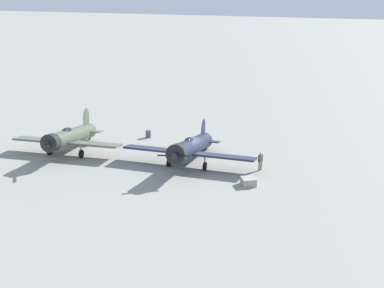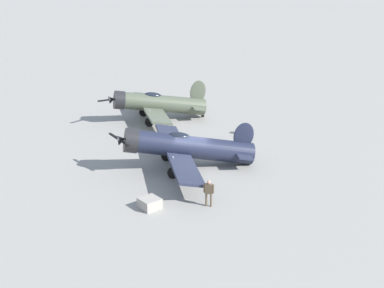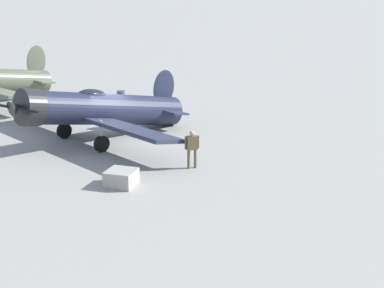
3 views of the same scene
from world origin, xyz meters
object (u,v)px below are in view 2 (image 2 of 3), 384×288
(ground_crew_mechanic, at_px, (209,191))
(fuel_drum, at_px, (244,130))
(equipment_crate, at_px, (150,203))
(airplane_mid_apron, at_px, (157,103))
(airplane_foreground, at_px, (185,147))

(ground_crew_mechanic, bearing_deg, fuel_drum, 1.91)
(ground_crew_mechanic, bearing_deg, equipment_crate, 110.24)
(equipment_crate, distance_m, fuel_drum, 15.88)
(airplane_mid_apron, distance_m, ground_crew_mechanic, 18.61)
(airplane_mid_apron, xyz_separation_m, equipment_crate, (-1.74, -18.31, -1.31))
(airplane_mid_apron, bearing_deg, ground_crew_mechanic, 89.20)
(airplane_foreground, relative_size, ground_crew_mechanic, 7.23)
(equipment_crate, height_order, fuel_drum, fuel_drum)
(airplane_mid_apron, height_order, ground_crew_mechanic, airplane_mid_apron)
(airplane_mid_apron, bearing_deg, equipment_crate, 78.15)
(equipment_crate, bearing_deg, airplane_mid_apron, 84.58)
(ground_crew_mechanic, xyz_separation_m, equipment_crate, (-3.56, 0.20, -0.70))
(airplane_foreground, distance_m, airplane_mid_apron, 12.20)
(airplane_foreground, bearing_deg, equipment_crate, 62.13)
(fuel_drum, bearing_deg, airplane_mid_apron, 144.21)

